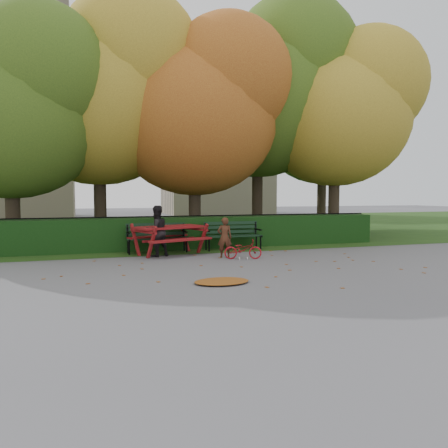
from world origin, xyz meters
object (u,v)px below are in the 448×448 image
object	(u,v)px
tree_d	(269,89)
adult	(156,231)
tree_e	(346,109)
tree_g	(331,120)
child	(225,237)
tree_a	(19,104)
bench_left	(157,235)
tree_b	(109,90)
picnic_table	(169,232)
bench_right	(232,233)
bicycle	(243,249)
tree_c	(205,108)

from	to	relation	value
tree_d	adult	size ratio (longest dim) A/B	6.66
tree_e	tree_g	distance (m)	4.39
child	adult	distance (m)	1.94
tree_a	tree_e	distance (m)	11.73
tree_d	bench_left	distance (m)	8.31
tree_a	tree_b	xyz separation A→B (m)	(2.74, 1.17, 0.88)
tree_e	bench_left	distance (m)	9.29
tree_g	picnic_table	xyz separation A→B (m)	(-9.36, -6.56, -4.73)
bench_left	child	world-z (taller)	child
tree_e	tree_g	xyz separation A→B (m)	(1.81, 3.99, 0.29)
tree_g	adult	bearing A→B (deg)	-144.94
tree_d	tree_e	bearing A→B (deg)	-28.91
tree_d	bench_left	bearing A→B (deg)	-145.74
bench_right	bicycle	bearing A→B (deg)	-101.10
tree_b	child	bearing A→B (deg)	-59.23
tree_c	bench_left	xyz separation A→B (m)	(-2.13, -2.26, -4.30)
tree_a	child	bearing A→B (deg)	-32.22
tree_a	bench_left	size ratio (longest dim) A/B	4.16
bench_left	bench_right	world-z (taller)	same
bench_left	child	size ratio (longest dim) A/B	1.61
tree_d	child	bearing A→B (deg)	-124.80
tree_c	bench_left	world-z (taller)	tree_c
tree_g	bench_left	bearing A→B (deg)	-147.83
child	bicycle	size ratio (longest dim) A/B	1.11
child	bench_right	bearing A→B (deg)	-101.95
picnic_table	bicycle	distance (m)	2.33
tree_a	bicycle	size ratio (longest dim) A/B	7.43
tree_e	bicycle	distance (m)	8.59
tree_g	bench_left	world-z (taller)	tree_g
bench_left	adult	world-z (taller)	adult
bench_left	tree_b	bearing A→B (deg)	110.58
tree_a	adult	world-z (taller)	tree_a
tree_d	bench_right	distance (m)	7.07
tree_a	bench_right	xyz separation A→B (m)	(6.29, -1.88, -4.00)
child	bicycle	bearing A→B (deg)	146.21
tree_a	tree_c	bearing A→B (deg)	3.65
bench_right	child	world-z (taller)	child
tree_d	bench_right	bearing A→B (deg)	-128.23
tree_a	adult	distance (m)	5.97
tree_c	tree_g	xyz separation A→B (m)	(7.50, 3.80, 0.55)
tree_g	bicycle	xyz separation A→B (m)	(-7.63, -8.08, -5.11)
tree_g	tree_b	bearing A→B (deg)	-164.37
tree_b	adult	distance (m)	6.14
tree_d	tree_b	bearing A→B (deg)	-175.62
tree_c	tree_d	world-z (taller)	tree_d
child	tree_g	bearing A→B (deg)	-122.18
bench_left	bench_right	bearing A→B (deg)	0.00
tree_a	tree_c	distance (m)	6.04
tree_c	picnic_table	world-z (taller)	tree_c
tree_b	adult	world-z (taller)	tree_b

